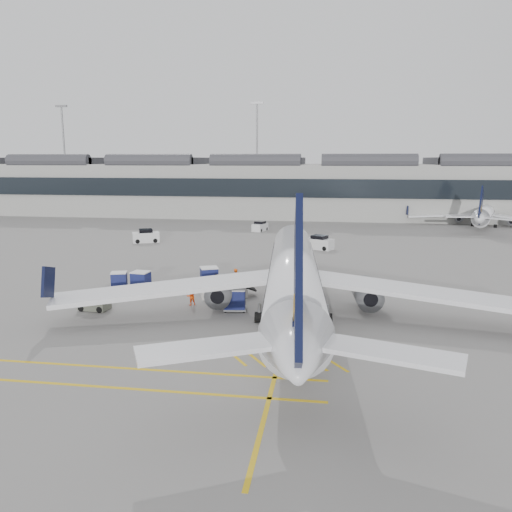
# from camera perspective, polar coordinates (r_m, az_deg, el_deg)

# --- Properties ---
(ground) EXTENTS (220.00, 220.00, 0.00)m
(ground) POSITION_cam_1_polar(r_m,az_deg,el_deg) (40.17, -10.67, -6.70)
(ground) COLOR gray
(ground) RESTS_ON ground
(terminal) EXTENTS (200.00, 20.45, 12.40)m
(terminal) POSITION_cam_1_polar(r_m,az_deg,el_deg) (108.94, 1.66, 7.90)
(terminal) COLOR #9E9E99
(terminal) RESTS_ON ground
(light_masts) EXTENTS (113.00, 0.60, 25.45)m
(light_masts) POSITION_cam_1_polar(r_m,az_deg,el_deg) (122.97, 1.69, 12.15)
(light_masts) COLOR slate
(light_masts) RESTS_ON ground
(apron_markings) EXTENTS (0.25, 60.00, 0.01)m
(apron_markings) POSITION_cam_1_polar(r_m,az_deg,el_deg) (47.74, 4.78, -3.68)
(apron_markings) COLOR gold
(apron_markings) RESTS_ON ground
(airliner_main) EXTENTS (36.69, 40.22, 10.69)m
(airliner_main) POSITION_cam_1_polar(r_m,az_deg,el_deg) (38.74, 4.31, -2.37)
(airliner_main) COLOR white
(airliner_main) RESTS_ON ground
(airliner_far) EXTENTS (25.84, 28.63, 7.96)m
(airliner_far) POSITION_cam_1_polar(r_m,az_deg,el_deg) (100.34, 24.73, 4.44)
(airliner_far) COLOR white
(airliner_far) RESTS_ON ground
(belt_loader) EXTENTS (5.06, 2.99, 2.01)m
(belt_loader) POSITION_cam_1_polar(r_m,az_deg,el_deg) (44.61, -3.82, -3.95)
(belt_loader) COLOR beige
(belt_loader) RESTS_ON ground
(baggage_cart_a) EXTENTS (2.17, 2.01, 1.84)m
(baggage_cart_a) POSITION_cam_1_polar(r_m,az_deg,el_deg) (48.48, -5.37, -2.27)
(baggage_cart_a) COLOR gray
(baggage_cart_a) RESTS_ON ground
(baggage_cart_b) EXTENTS (1.96, 1.68, 1.88)m
(baggage_cart_b) POSITION_cam_1_polar(r_m,az_deg,el_deg) (40.45, -2.41, -4.89)
(baggage_cart_b) COLOR gray
(baggage_cart_b) RESTS_ON ground
(baggage_cart_c) EXTENTS (1.83, 1.58, 1.76)m
(baggage_cart_c) POSITION_cam_1_polar(r_m,az_deg,el_deg) (48.01, -13.03, -2.70)
(baggage_cart_c) COLOR gray
(baggage_cart_c) RESTS_ON ground
(baggage_cart_d) EXTENTS (1.83, 1.65, 1.62)m
(baggage_cart_d) POSITION_cam_1_polar(r_m,az_deg,el_deg) (48.94, -15.37, -2.64)
(baggage_cart_d) COLOR gray
(baggage_cart_d) RESTS_ON ground
(ramp_agent_a) EXTENTS (0.84, 0.87, 2.02)m
(ramp_agent_a) POSITION_cam_1_polar(r_m,az_deg,el_deg) (46.86, -2.27, -2.67)
(ramp_agent_a) COLOR #E74E0C
(ramp_agent_a) RESTS_ON ground
(ramp_agent_b) EXTENTS (0.94, 0.89, 1.55)m
(ramp_agent_b) POSITION_cam_1_polar(r_m,az_deg,el_deg) (42.37, -7.43, -4.57)
(ramp_agent_b) COLOR #EF470C
(ramp_agent_b) RESTS_ON ground
(pushback_tug) EXTENTS (2.44, 1.65, 1.30)m
(pushback_tug) POSITION_cam_1_polar(r_m,az_deg,el_deg) (42.82, -17.98, -5.14)
(pushback_tug) COLOR #595D4F
(pushback_tug) RESTS_ON ground
(safety_cone_nose) EXTENTS (0.38, 0.38, 0.52)m
(safety_cone_nose) POSITION_cam_1_polar(r_m,az_deg,el_deg) (60.51, 3.99, -0.28)
(safety_cone_nose) COLOR #F24C0A
(safety_cone_nose) RESTS_ON ground
(safety_cone_engine) EXTENTS (0.41, 0.41, 0.57)m
(safety_cone_engine) POSITION_cam_1_polar(r_m,az_deg,el_deg) (42.60, 12.32, -5.33)
(safety_cone_engine) COLOR #F24C0A
(safety_cone_engine) RESTS_ON ground
(service_van_left) EXTENTS (4.25, 3.33, 1.95)m
(service_van_left) POSITION_cam_1_polar(r_m,az_deg,el_deg) (75.35, -12.48, 2.21)
(service_van_left) COLOR silver
(service_van_left) RESTS_ON ground
(service_van_mid) EXTENTS (2.57, 3.60, 1.67)m
(service_van_mid) POSITION_cam_1_polar(r_m,az_deg,el_deg) (85.27, 0.46, 3.38)
(service_van_mid) COLOR silver
(service_van_mid) RESTS_ON ground
(service_van_right) EXTENTS (4.14, 3.31, 1.91)m
(service_van_right) POSITION_cam_1_polar(r_m,az_deg,el_deg) (68.54, 7.25, 1.50)
(service_van_right) COLOR silver
(service_van_right) RESTS_ON ground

